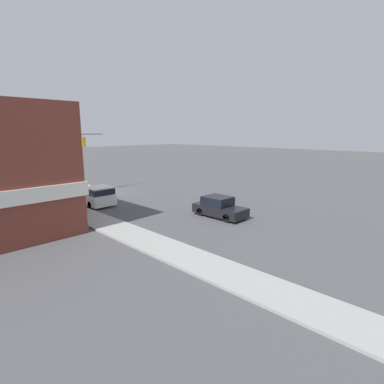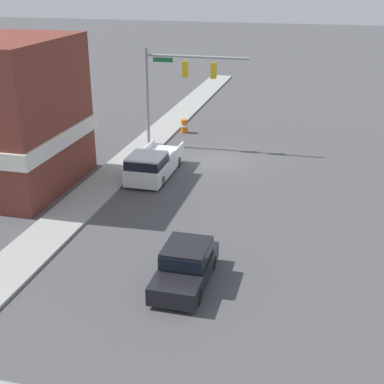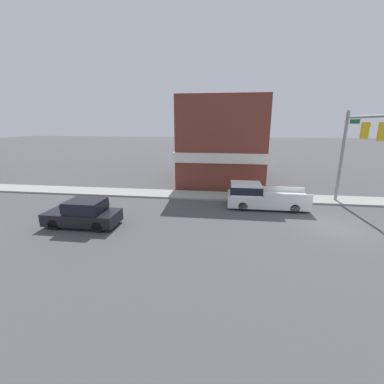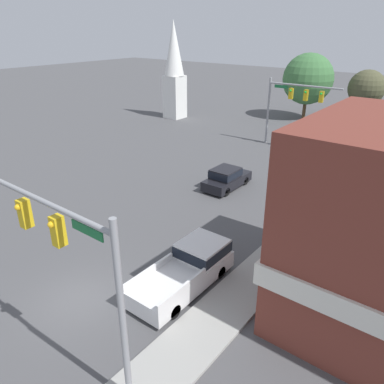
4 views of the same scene
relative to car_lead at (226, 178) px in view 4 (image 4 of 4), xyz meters
The scene contains 9 objects.
ground_plane 15.17m from the car_lead, 83.19° to the right, with size 200.00×200.00×0.00m, color #4C4C4F.
sidewalk_curb 16.82m from the car_lead, 63.51° to the right, with size 2.40×60.00×0.14m.
near_signal_assembly 18.42m from the car_lead, 73.31° to the right, with size 7.23×0.49×6.97m.
far_signal_assembly 13.68m from the car_lead, 93.88° to the left, with size 7.42×0.49×6.77m.
car_lead is the anchor object (origin of this frame).
pickup_truck_parked 12.06m from the car_lead, 65.39° to the right, with size 2.15×5.72×1.81m.
church_steeple 25.33m from the car_lead, 139.51° to the left, with size 2.58×2.58×12.30m.
backdrop_tree_left_far 27.02m from the car_lead, 100.12° to the left, with size 6.50×6.50×8.43m.
backdrop_tree_left_mid 28.98m from the car_lead, 85.84° to the left, with size 4.50×4.50×6.60m.
Camera 4 is at (12.54, -7.69, 11.61)m, focal length 35.00 mm.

